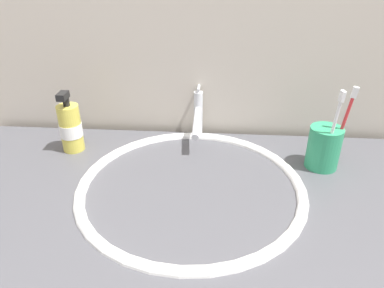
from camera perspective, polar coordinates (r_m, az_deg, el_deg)
tiled_wall_back at (r=0.95m, az=-0.26°, el=19.86°), size 2.31×0.04×2.40m
sink_basin at (r=0.82m, az=-0.16°, el=-9.52°), size 0.49×0.49×0.13m
faucet at (r=0.96m, az=0.90°, el=4.49°), size 0.02×0.17×0.13m
toothbrush_cup at (r=0.89m, az=20.03°, el=-0.54°), size 0.07×0.07×0.10m
toothbrush_red at (r=0.87m, az=22.80°, el=3.11°), size 0.03×0.02×0.19m
toothbrush_white at (r=0.84m, az=21.39°, el=2.54°), size 0.01×0.03×0.20m
soap_dispenser at (r=0.95m, az=-18.57°, el=2.49°), size 0.06×0.06×0.16m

